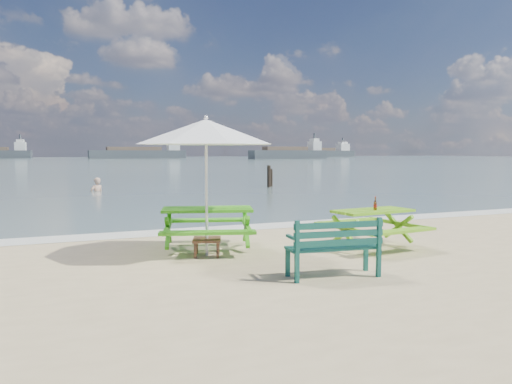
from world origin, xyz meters
name	(u,v)px	position (x,y,z in m)	size (l,w,h in m)	color
sea	(74,162)	(0.00, 85.00, 0.00)	(300.00, 300.00, 0.00)	slate
foam_strip	(227,229)	(0.00, 4.60, 0.01)	(22.00, 0.90, 0.01)	silver
picnic_table_left	(208,230)	(-1.17, 2.31, 0.38)	(2.12, 2.24, 0.79)	#3C9F18
picnic_table_right	(373,229)	(1.82, 1.33, 0.35)	(1.72, 1.87, 0.73)	#6AAF1A
park_bench	(333,259)	(-0.04, -0.30, 0.26)	(1.42, 0.63, 0.84)	#10453C
side_table	(207,247)	(-1.34, 1.82, 0.16)	(0.62, 0.62, 0.32)	brown
patio_umbrella	(206,132)	(-1.34, 1.82, 2.18)	(3.09, 3.09, 2.40)	silver
beer_bottle	(375,206)	(1.81, 1.25, 0.82)	(0.06, 0.06, 0.25)	#944A15
swimmer	(97,196)	(-1.87, 17.63, -0.23)	(0.73, 0.62, 1.71)	tan
mooring_pilings	(270,179)	(6.66, 16.98, 0.43)	(0.57, 0.77, 1.33)	black
cargo_ships	(199,154)	(34.18, 126.15, 1.18)	(119.73, 43.80, 4.40)	#3A4045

